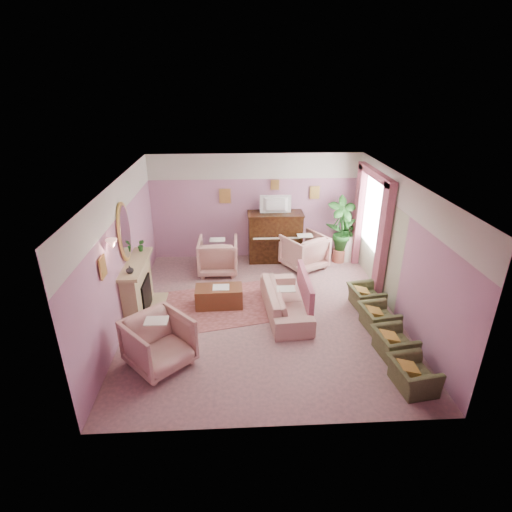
{
  "coord_description": "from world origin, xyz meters",
  "views": [
    {
      "loc": [
        -0.53,
        -7.17,
        4.54
      ],
      "look_at": [
        -0.13,
        0.4,
        1.14
      ],
      "focal_mm": 28.0,
      "sensor_mm": 36.0,
      "label": 1
    }
  ],
  "objects_px": {
    "olive_chair_c": "(378,315)",
    "side_table": "(344,247)",
    "floral_armchair_front": "(159,340)",
    "olive_chair_a": "(413,371)",
    "piano": "(275,237)",
    "floral_armchair_left": "(218,254)",
    "television": "(276,203)",
    "sofa": "(286,296)",
    "floral_armchair_right": "(304,250)",
    "olive_chair_d": "(366,294)",
    "coffee_table": "(219,297)",
    "olive_chair_b": "(394,340)"
  },
  "relations": [
    {
      "from": "olive_chair_c",
      "to": "coffee_table",
      "type": "bearing_deg",
      "value": 161.97
    },
    {
      "from": "olive_chair_c",
      "to": "side_table",
      "type": "distance_m",
      "value": 3.33
    },
    {
      "from": "olive_chair_d",
      "to": "sofa",
      "type": "bearing_deg",
      "value": -174.79
    },
    {
      "from": "sofa",
      "to": "olive_chair_d",
      "type": "xyz_separation_m",
      "value": [
        1.74,
        0.16,
        -0.09
      ]
    },
    {
      "from": "floral_armchair_left",
      "to": "olive_chair_d",
      "type": "bearing_deg",
      "value": -30.18
    },
    {
      "from": "floral_armchair_right",
      "to": "olive_chair_a",
      "type": "relative_size",
      "value": 1.37
    },
    {
      "from": "floral_armchair_right",
      "to": "olive_chair_c",
      "type": "height_order",
      "value": "floral_armchair_right"
    },
    {
      "from": "piano",
      "to": "olive_chair_c",
      "type": "xyz_separation_m",
      "value": [
        1.71,
        -3.36,
        -0.34
      ]
    },
    {
      "from": "olive_chair_a",
      "to": "olive_chair_b",
      "type": "relative_size",
      "value": 1.0
    },
    {
      "from": "piano",
      "to": "floral_armchair_left",
      "type": "xyz_separation_m",
      "value": [
        -1.5,
        -0.68,
        -0.15
      ]
    },
    {
      "from": "floral_armchair_right",
      "to": "floral_armchair_front",
      "type": "height_order",
      "value": "same"
    },
    {
      "from": "floral_armchair_left",
      "to": "floral_armchair_front",
      "type": "bearing_deg",
      "value": -103.84
    },
    {
      "from": "piano",
      "to": "floral_armchair_front",
      "type": "distance_m",
      "value": 4.85
    },
    {
      "from": "olive_chair_a",
      "to": "side_table",
      "type": "height_order",
      "value": "side_table"
    },
    {
      "from": "television",
      "to": "floral_armchair_front",
      "type": "distance_m",
      "value": 4.93
    },
    {
      "from": "floral_armchair_front",
      "to": "floral_armchair_left",
      "type": "bearing_deg",
      "value": 76.16
    },
    {
      "from": "sofa",
      "to": "olive_chair_c",
      "type": "height_order",
      "value": "sofa"
    },
    {
      "from": "olive_chair_c",
      "to": "side_table",
      "type": "height_order",
      "value": "side_table"
    },
    {
      "from": "television",
      "to": "olive_chair_b",
      "type": "distance_m",
      "value": 4.65
    },
    {
      "from": "floral_armchair_front",
      "to": "piano",
      "type": "bearing_deg",
      "value": 60.71
    },
    {
      "from": "floral_armchair_left",
      "to": "floral_armchair_right",
      "type": "xyz_separation_m",
      "value": [
        2.2,
        0.16,
        0.0
      ]
    },
    {
      "from": "olive_chair_a",
      "to": "olive_chair_c",
      "type": "relative_size",
      "value": 1.0
    },
    {
      "from": "sofa",
      "to": "floral_armchair_front",
      "type": "distance_m",
      "value": 2.79
    },
    {
      "from": "piano",
      "to": "coffee_table",
      "type": "xyz_separation_m",
      "value": [
        -1.43,
        -2.34,
        -0.43
      ]
    },
    {
      "from": "floral_armchair_left",
      "to": "olive_chair_c",
      "type": "height_order",
      "value": "floral_armchair_left"
    },
    {
      "from": "coffee_table",
      "to": "piano",
      "type": "bearing_deg",
      "value": 58.64
    },
    {
      "from": "olive_chair_b",
      "to": "floral_armchair_right",
      "type": "bearing_deg",
      "value": 105.28
    },
    {
      "from": "piano",
      "to": "olive_chair_c",
      "type": "distance_m",
      "value": 3.79
    },
    {
      "from": "floral_armchair_front",
      "to": "olive_chair_a",
      "type": "distance_m",
      "value": 4.16
    },
    {
      "from": "piano",
      "to": "sofa",
      "type": "height_order",
      "value": "piano"
    },
    {
      "from": "floral_armchair_left",
      "to": "floral_armchair_front",
      "type": "xyz_separation_m",
      "value": [
        -0.87,
        -3.55,
        0.0
      ]
    },
    {
      "from": "floral_armchair_left",
      "to": "floral_armchair_right",
      "type": "bearing_deg",
      "value": 4.26
    },
    {
      "from": "olive_chair_a",
      "to": "olive_chair_b",
      "type": "distance_m",
      "value": 0.82
    },
    {
      "from": "floral_armchair_front",
      "to": "olive_chair_a",
      "type": "relative_size",
      "value": 1.37
    },
    {
      "from": "coffee_table",
      "to": "floral_armchair_right",
      "type": "relative_size",
      "value": 1.01
    },
    {
      "from": "piano",
      "to": "side_table",
      "type": "height_order",
      "value": "piano"
    },
    {
      "from": "coffee_table",
      "to": "olive_chair_b",
      "type": "distance_m",
      "value": 3.64
    },
    {
      "from": "floral_armchair_right",
      "to": "olive_chair_c",
      "type": "distance_m",
      "value": 3.03
    },
    {
      "from": "piano",
      "to": "olive_chair_b",
      "type": "height_order",
      "value": "piano"
    },
    {
      "from": "piano",
      "to": "sofa",
      "type": "distance_m",
      "value": 2.71
    },
    {
      "from": "coffee_table",
      "to": "floral_armchair_left",
      "type": "relative_size",
      "value": 1.01
    },
    {
      "from": "floral_armchair_front",
      "to": "olive_chair_d",
      "type": "relative_size",
      "value": 1.37
    },
    {
      "from": "piano",
      "to": "floral_armchair_right",
      "type": "xyz_separation_m",
      "value": [
        0.71,
        -0.51,
        -0.15
      ]
    },
    {
      "from": "olive_chair_b",
      "to": "olive_chair_d",
      "type": "bearing_deg",
      "value": 90.0
    },
    {
      "from": "floral_armchair_right",
      "to": "floral_armchair_front",
      "type": "relative_size",
      "value": 1.0
    },
    {
      "from": "coffee_table",
      "to": "side_table",
      "type": "height_order",
      "value": "side_table"
    },
    {
      "from": "piano",
      "to": "olive_chair_a",
      "type": "bearing_deg",
      "value": -71.13
    },
    {
      "from": "olive_chair_c",
      "to": "piano",
      "type": "bearing_deg",
      "value": 116.96
    },
    {
      "from": "olive_chair_d",
      "to": "floral_armchair_front",
      "type": "bearing_deg",
      "value": -157.58
    },
    {
      "from": "floral_armchair_front",
      "to": "side_table",
      "type": "relative_size",
      "value": 1.42
    }
  ]
}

